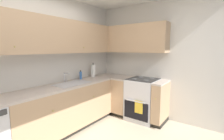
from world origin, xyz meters
The scene contains 13 objects.
wall_back centered at (0.00, 1.46, 1.30)m, with size 4.24×0.05×2.60m, color silver.
wall_right centered at (2.10, 0.00, 1.30)m, with size 0.05×2.98×2.60m, color silver.
lower_cabinets_back centered at (0.42, 1.14, 0.44)m, with size 2.10×0.62×0.87m.
countertop_back centered at (0.42, 1.14, 0.89)m, with size 3.31×0.60×0.04m, color #B7A89E.
lower_cabinets_right centered at (1.77, 0.35, 0.44)m, with size 0.62×1.16×0.87m.
countertop_right centered at (1.77, 0.35, 0.89)m, with size 0.60×1.16×0.03m.
oven_range centered at (1.79, 0.19, 0.46)m, with size 0.68×0.62×1.05m.
upper_cabinets_back centered at (0.26, 1.28, 1.80)m, with size 2.99×0.34×0.63m.
upper_cabinets_right centered at (1.91, 0.58, 1.80)m, with size 0.32×1.71×0.63m.
sink centered at (0.58, 1.11, 0.86)m, with size 0.68×0.40×0.10m.
faucet centered at (0.59, 1.32, 1.02)m, with size 0.07×0.16×0.19m.
soap_bottle centered at (1.00, 1.32, 0.99)m, with size 0.06×0.06×0.20m.
paper_towel_roll centered at (1.38, 1.30, 1.05)m, with size 0.11×0.11×0.35m.
Camera 1 is at (-1.42, -1.29, 1.57)m, focal length 25.73 mm.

